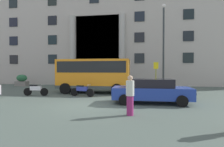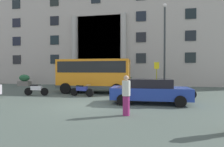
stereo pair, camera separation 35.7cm
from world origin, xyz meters
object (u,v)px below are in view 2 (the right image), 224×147
white_taxi_kerbside (150,91)px  motorcycle_near_kerb (181,92)px  hedge_planter_far_west (126,82)px  hedge_planter_entrance_left (70,80)px  hedge_planter_entrance_right (24,80)px  lamppost_plaza_centre (165,40)px  bus_stop_sign (157,74)px  hedge_planter_east (100,81)px  orange_minibus (94,73)px  scooter_by_planter (81,90)px  pedestrian_child_trailing (126,95)px  motorcycle_far_end (36,90)px

white_taxi_kerbside → motorcycle_near_kerb: bearing=43.9°
hedge_planter_far_west → hedge_planter_entrance_left: size_ratio=0.66×
hedge_planter_far_west → motorcycle_near_kerb: (4.50, -7.03, -0.18)m
hedge_planter_entrance_right → hedge_planter_entrance_left: (6.07, 0.03, 0.11)m
hedge_planter_entrance_right → white_taxi_kerbside: size_ratio=0.32×
lamppost_plaza_centre → bus_stop_sign: bearing=-116.6°
hedge_planter_entrance_right → hedge_planter_east: bearing=-1.2°
orange_minibus → scooter_by_planter: size_ratio=3.13×
white_taxi_kerbside → scooter_by_planter: 5.36m
orange_minibus → hedge_planter_far_west: 5.55m
bus_stop_sign → white_taxi_kerbside: 6.01m
hedge_planter_entrance_left → pedestrian_child_trailing: 14.61m
scooter_by_planter → motorcycle_far_end: bearing=-163.5°
hedge_planter_far_west → hedge_planter_east: bearing=-176.7°
hedge_planter_east → motorcycle_far_end: bearing=-114.3°
pedestrian_child_trailing → hedge_planter_east: bearing=118.5°
white_taxi_kerbside → lamppost_plaza_centre: bearing=76.9°
orange_minibus → scooter_by_planter: bearing=-99.6°
hedge_planter_entrance_right → hedge_planter_entrance_left: 6.07m
hedge_planter_east → lamppost_plaza_centre: bearing=-11.4°
white_taxi_kerbside → motorcycle_far_end: size_ratio=2.38×
hedge_planter_entrance_right → scooter_by_planter: 12.39m
lamppost_plaza_centre → scooter_by_planter: bearing=-139.5°
hedge_planter_far_west → lamppost_plaza_centre: lamppost_plaza_centre is taller
lamppost_plaza_centre → hedge_planter_entrance_left: bearing=171.2°
scooter_by_planter → hedge_planter_east: bearing=106.5°
white_taxi_kerbside → pedestrian_child_trailing: bearing=-110.7°
bus_stop_sign → hedge_planter_entrance_left: (-9.72, 3.36, -0.87)m
hedge_planter_east → hedge_planter_entrance_right: bearing=178.8°
hedge_planter_far_west → pedestrian_child_trailing: size_ratio=0.83×
white_taxi_kerbside → pedestrian_child_trailing: size_ratio=2.62×
hedge_planter_entrance_right → white_taxi_kerbside: 17.63m
hedge_planter_entrance_right → hedge_planter_far_west: size_ratio=1.00×
motorcycle_near_kerb → scooter_by_planter: bearing=176.6°
motorcycle_near_kerb → motorcycle_far_end: (-10.77, -0.36, -0.00)m
hedge_planter_entrance_left → hedge_planter_east: bearing=-3.6°
orange_minibus → lamppost_plaza_centre: (6.22, 3.37, 3.20)m
white_taxi_kerbside → lamppost_plaza_centre: lamppost_plaza_centre is taller
bus_stop_sign → lamppost_plaza_centre: 3.78m
hedge_planter_entrance_right → scooter_by_planter: size_ratio=0.75×
motorcycle_near_kerb → pedestrian_child_trailing: 6.17m
hedge_planter_entrance_right → motorcycle_near_kerb: (17.21, -7.05, -0.22)m
orange_minibus → lamppost_plaza_centre: 7.77m
orange_minibus → scooter_by_planter: (-0.37, -2.26, -1.25)m
motorcycle_far_end → motorcycle_near_kerb: bearing=-2.8°
hedge_planter_entrance_right → scooter_by_planter: bearing=-35.7°
orange_minibus → hedge_planter_far_west: bearing=65.1°
hedge_planter_entrance_left → hedge_planter_east: size_ratio=1.17×
white_taxi_kerbside → hedge_planter_east: bearing=119.6°
hedge_planter_entrance_left → motorcycle_near_kerb: size_ratio=1.13×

